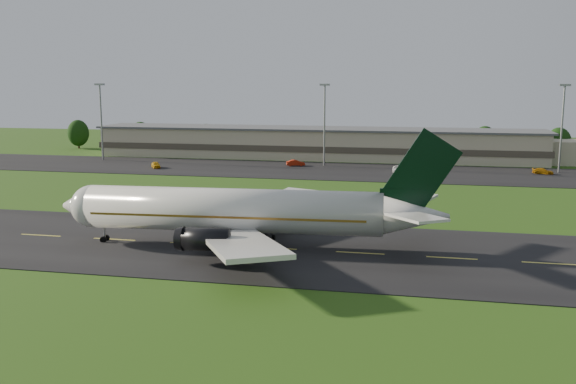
% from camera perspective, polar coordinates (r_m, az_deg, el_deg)
% --- Properties ---
extents(ground, '(360.00, 360.00, 0.00)m').
position_cam_1_polar(ground, '(85.02, -8.53, -4.63)').
color(ground, '#204411').
rests_on(ground, ground).
extents(taxiway, '(220.00, 30.00, 0.10)m').
position_cam_1_polar(taxiway, '(85.01, -8.54, -4.59)').
color(taxiway, black).
rests_on(taxiway, ground).
extents(apron, '(260.00, 30.00, 0.10)m').
position_cam_1_polar(apron, '(153.28, 0.91, 1.98)').
color(apron, black).
rests_on(apron, ground).
extents(airliner, '(51.30, 42.09, 15.57)m').
position_cam_1_polar(airliner, '(81.99, -4.32, -1.74)').
color(airliner, silver).
rests_on(airliner, ground).
extents(terminal, '(145.00, 16.00, 8.40)m').
position_cam_1_polar(terminal, '(175.50, 4.50, 4.26)').
color(terminal, tan).
rests_on(terminal, ground).
extents(light_mast_west, '(2.40, 1.20, 20.35)m').
position_cam_1_polar(light_mast_west, '(178.36, -16.29, 6.80)').
color(light_mast_west, gray).
rests_on(light_mast_west, ground).
extents(light_mast_centre, '(2.40, 1.20, 20.35)m').
position_cam_1_polar(light_mast_centre, '(159.06, 3.26, 6.85)').
color(light_mast_centre, gray).
rests_on(light_mast_centre, ground).
extents(light_mast_east, '(2.40, 1.20, 20.35)m').
position_cam_1_polar(light_mast_east, '(160.17, 23.22, 6.09)').
color(light_mast_east, gray).
rests_on(light_mast_east, ground).
extents(tree_line, '(197.37, 9.20, 11.05)m').
position_cam_1_polar(tree_line, '(183.94, 16.07, 4.52)').
color(tree_line, black).
rests_on(tree_line, ground).
extents(service_vehicle_a, '(3.81, 4.64, 1.49)m').
position_cam_1_polar(service_vehicle_a, '(159.47, -11.67, 2.38)').
color(service_vehicle_a, '#E2A50D').
rests_on(service_vehicle_a, apron).
extents(service_vehicle_b, '(4.87, 3.03, 1.52)m').
position_cam_1_polar(service_vehicle_b, '(159.84, 0.68, 2.60)').
color(service_vehicle_b, '#9D1E0A').
rests_on(service_vehicle_b, apron).
extents(service_vehicle_c, '(2.49, 5.19, 1.43)m').
position_cam_1_polar(service_vehicle_c, '(151.43, 9.73, 2.04)').
color(service_vehicle_c, white).
rests_on(service_vehicle_c, apron).
extents(service_vehicle_d, '(4.86, 2.67, 1.34)m').
position_cam_1_polar(service_vehicle_d, '(156.99, 21.71, 1.73)').
color(service_vehicle_d, '#C17B0B').
rests_on(service_vehicle_d, apron).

